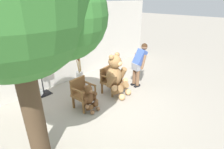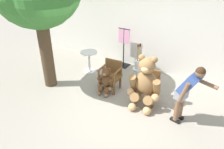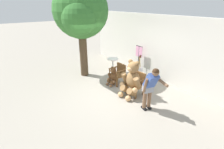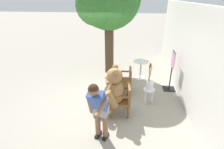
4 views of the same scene
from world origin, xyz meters
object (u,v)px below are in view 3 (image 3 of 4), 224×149
teddy_bear_large (132,79)px  clothing_display_stand (139,59)px  person_visitor (150,85)px  round_side_table (113,64)px  patio_tree (81,13)px  wooden_chair_right (136,83)px  white_stool (139,76)px  teddy_bear_small (113,76)px  brush_bucket (140,69)px  wooden_chair_left (118,73)px

teddy_bear_large → clothing_display_stand: 2.38m
person_visitor → round_side_table: (-3.40, 0.95, -0.46)m
teddy_bear_large → clothing_display_stand: (-1.59, 1.78, 0.04)m
person_visitor → patio_tree: bearing=-173.8°
person_visitor → round_side_table: bearing=164.4°
wooden_chair_right → round_side_table: bearing=167.1°
wooden_chair_right → patio_tree: patio_tree is taller
teddy_bear_large → white_stool: (-0.66, 1.01, -0.32)m
teddy_bear_large → person_visitor: size_ratio=0.91×
white_stool → patio_tree: bearing=-143.0°
teddy_bear_small → brush_bucket: brush_bucket is taller
white_stool → clothing_display_stand: size_ratio=0.34×
wooden_chair_right → clothing_display_stand: clothing_display_stand is taller
wooden_chair_left → wooden_chair_right: 1.15m
teddy_bear_large → patio_tree: bearing=-168.3°
teddy_bear_small → wooden_chair_right: bearing=14.0°
white_stool → teddy_bear_large: bearing=-56.9°
person_visitor → clothing_display_stand: size_ratio=1.11×
wooden_chair_right → brush_bucket: 1.00m
brush_bucket → wooden_chair_left: bearing=-124.3°
wooden_chair_right → teddy_bear_large: teddy_bear_large is taller
wooden_chair_left → person_visitor: 2.30m
person_visitor → white_stool: 2.14m
patio_tree → clothing_display_stand: size_ratio=3.01×
white_stool → round_side_table: (-1.69, -0.22, 0.09)m
clothing_display_stand → brush_bucket: bearing=-39.8°
clothing_display_stand → teddy_bear_small: bearing=-76.7°
teddy_bear_small → wooden_chair_left: bearing=91.5°
teddy_bear_large → brush_bucket: size_ratio=1.68×
teddy_bear_small → clothing_display_stand: (-0.43, 1.81, 0.33)m
patio_tree → teddy_bear_small: bearing=18.8°
teddy_bear_small → clothing_display_stand: 1.89m
teddy_bear_small → clothing_display_stand: size_ratio=0.59×
round_side_table → clothing_display_stand: (0.76, 0.99, 0.27)m
teddy_bear_large → clothing_display_stand: teddy_bear_large is taller
round_side_table → patio_tree: bearing=-106.6°
person_visitor → brush_bucket: bearing=145.7°
wooden_chair_right → wooden_chair_left: bearing=180.0°
wooden_chair_left → round_side_table: (-1.18, 0.53, -0.01)m
wooden_chair_left → brush_bucket: bearing=55.7°
wooden_chair_right → brush_bucket: size_ratio=1.04×
patio_tree → clothing_display_stand: (1.17, 2.35, -2.14)m
wooden_chair_right → clothing_display_stand: bearing=135.9°
wooden_chair_right → round_side_table: (-2.33, 0.53, -0.01)m
person_visitor → patio_tree: (-3.81, -0.41, 1.95)m
clothing_display_stand → wooden_chair_left: bearing=-74.6°
clothing_display_stand → teddy_bear_large: bearing=-48.2°
wooden_chair_left → wooden_chair_right: size_ratio=1.00×
teddy_bear_large → wooden_chair_left: bearing=167.7°
wooden_chair_right → teddy_bear_large: bearing=-86.3°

